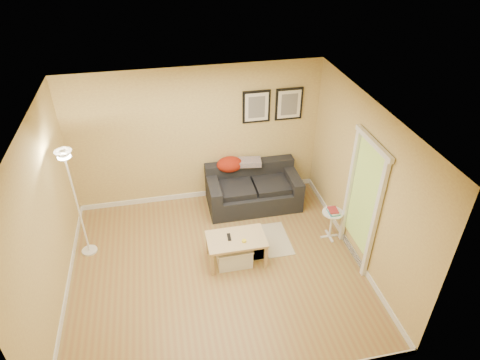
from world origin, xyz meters
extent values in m
plane|color=olive|center=(0.00, 0.00, 0.00)|extent=(4.50, 4.50, 0.00)
plane|color=white|center=(0.00, 0.00, 2.60)|extent=(4.50, 4.50, 0.00)
plane|color=#DEC771|center=(0.00, 2.00, 1.30)|extent=(4.50, 0.00, 4.50)
plane|color=#DEC771|center=(0.00, -2.00, 1.30)|extent=(4.50, 0.00, 4.50)
plane|color=#DEC771|center=(-2.25, 0.00, 1.30)|extent=(0.00, 4.00, 4.00)
plane|color=#DEC771|center=(2.25, 0.00, 1.30)|extent=(0.00, 4.00, 4.00)
cube|color=white|center=(0.00, 1.99, 0.05)|extent=(4.50, 0.02, 0.10)
cube|color=white|center=(-2.24, 0.00, 0.05)|extent=(0.02, 4.00, 0.10)
cube|color=white|center=(2.24, 0.00, 0.05)|extent=(0.02, 4.00, 0.10)
cube|color=beige|center=(0.69, 0.46, 0.01)|extent=(1.25, 0.85, 0.01)
cube|color=#668C4C|center=(0.51, 0.29, 0.01)|extent=(0.70, 0.50, 0.01)
cube|color=black|center=(0.23, 0.17, 0.47)|extent=(0.06, 0.16, 0.02)
cylinder|color=yellow|center=(0.44, 0.03, 0.47)|extent=(0.07, 0.07, 0.03)
camera|label=1|loc=(-0.60, -4.67, 4.82)|focal=31.27mm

